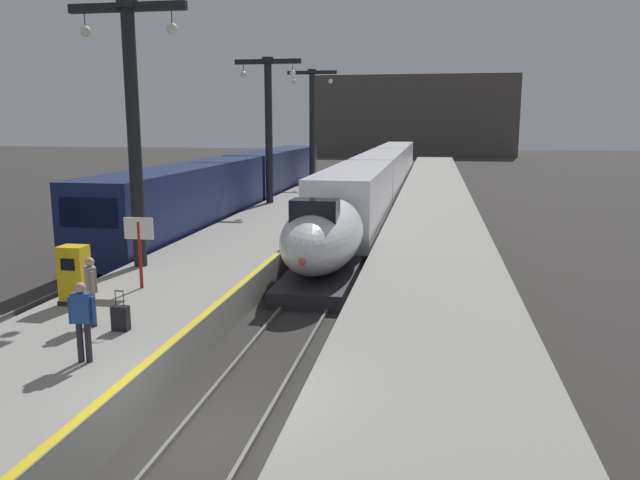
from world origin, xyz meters
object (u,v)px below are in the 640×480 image
object	(u,v)px
station_column_mid	(133,109)
rolling_suitcase	(121,318)
passenger_mid_platform	(82,316)
highspeed_train_main	(380,176)
regional_train_adjacent	(242,182)
station_column_far	(269,116)
station_column_distant	(312,115)
departure_info_board	(139,238)
passenger_near_edge	(91,286)
ticket_machine_yellow	(75,277)

from	to	relation	value
station_column_mid	rolling_suitcase	size ratio (longest dim) A/B	8.88
station_column_mid	passenger_mid_platform	xyz separation A→B (m)	(2.87, -8.41, -4.29)
highspeed_train_main	regional_train_adjacent	xyz separation A→B (m)	(-8.10, -8.24, 0.18)
station_column_far	regional_train_adjacent	bearing A→B (deg)	148.36
passenger_mid_platform	station_column_distant	bearing A→B (deg)	94.16
station_column_mid	passenger_mid_platform	distance (m)	9.87
station_column_far	passenger_mid_platform	bearing A→B (deg)	-83.65
regional_train_adjacent	departure_info_board	distance (m)	21.79
station_column_far	departure_info_board	world-z (taller)	station_column_far
station_column_mid	passenger_near_edge	xyz separation A→B (m)	(1.80, -6.22, -4.29)
regional_train_adjacent	ticket_machine_yellow	xyz separation A→B (m)	(2.55, -23.33, -0.34)
station_column_distant	departure_info_board	world-z (taller)	station_column_distant
station_column_far	station_column_distant	distance (m)	13.69
regional_train_adjacent	station_column_distant	world-z (taller)	station_column_distant
station_column_far	passenger_mid_platform	world-z (taller)	station_column_far
station_column_far	passenger_near_edge	xyz separation A→B (m)	(1.80, -23.61, -4.23)
station_column_mid	passenger_mid_platform	size ratio (longest dim) A/B	5.16
regional_train_adjacent	rolling_suitcase	world-z (taller)	regional_train_adjacent
departure_info_board	passenger_mid_platform	bearing A→B (deg)	-75.11
ticket_machine_yellow	station_column_distant	bearing A→B (deg)	90.56
station_column_far	departure_info_board	distance (m)	20.53
rolling_suitcase	departure_info_board	size ratio (longest dim) A/B	0.46
station_column_mid	station_column_distant	world-z (taller)	station_column_distant
station_column_mid	departure_info_board	size ratio (longest dim) A/B	4.11
highspeed_train_main	station_column_distant	size ratio (longest dim) A/B	6.40
passenger_near_edge	passenger_mid_platform	bearing A→B (deg)	-63.91
station_column_far	passenger_near_edge	distance (m)	24.05
station_column_mid	ticket_machine_yellow	xyz separation A→B (m)	(0.35, -4.58, -4.54)
passenger_near_edge	station_column_far	bearing A→B (deg)	94.36
regional_train_adjacent	departure_info_board	world-z (taller)	regional_train_adjacent
passenger_mid_platform	rolling_suitcase	xyz separation A→B (m)	(-0.24, 1.97, -0.69)
passenger_near_edge	ticket_machine_yellow	distance (m)	2.20
departure_info_board	rolling_suitcase	bearing A→B (deg)	-71.02
regional_train_adjacent	passenger_near_edge	size ratio (longest dim) A/B	21.66
station_column_distant	ticket_machine_yellow	size ratio (longest dim) A/B	5.63
passenger_near_edge	rolling_suitcase	world-z (taller)	passenger_near_edge
passenger_mid_platform	rolling_suitcase	bearing A→B (deg)	96.81
departure_info_board	passenger_near_edge	bearing A→B (deg)	-82.91
regional_train_adjacent	station_column_far	distance (m)	4.88
passenger_mid_platform	departure_info_board	xyz separation A→B (m)	(-1.51, 5.67, 0.52)
highspeed_train_main	passenger_mid_platform	size ratio (longest dim) A/B	34.10
station_column_distant	rolling_suitcase	distance (m)	37.96
station_column_mid	passenger_near_edge	bearing A→B (deg)	-73.87
rolling_suitcase	highspeed_train_main	bearing A→B (deg)	84.43
highspeed_train_main	passenger_mid_platform	xyz separation A→B (m)	(-3.03, -35.40, 0.09)
passenger_near_edge	rolling_suitcase	size ratio (longest dim) A/B	1.72
passenger_near_edge	station_column_distant	bearing A→B (deg)	92.76
highspeed_train_main	departure_info_board	xyz separation A→B (m)	(-4.53, -29.74, 0.61)
regional_train_adjacent	station_column_distant	xyz separation A→B (m)	(2.20, 12.33, 4.35)
regional_train_adjacent	station_column_mid	bearing A→B (deg)	-83.31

